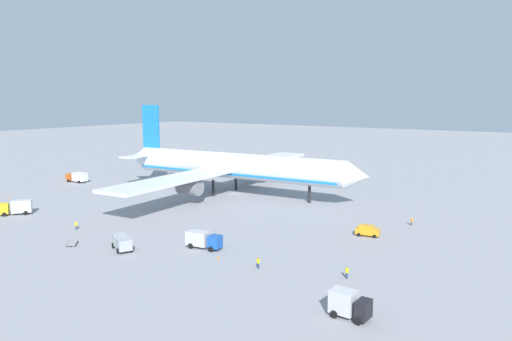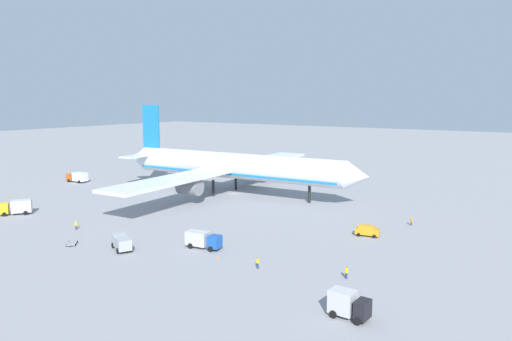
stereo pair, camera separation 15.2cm
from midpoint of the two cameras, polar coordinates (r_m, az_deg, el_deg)
ground_plane at (r=126.98m, az=-2.50°, el=-2.77°), size 600.00×600.00×0.00m
airliner at (r=126.36m, az=-3.03°, el=0.51°), size 73.29×79.94×22.95m
service_truck_0 at (r=116.20m, az=-26.37°, el=-3.87°), size 5.67×6.44×3.10m
service_truck_1 at (r=153.86m, az=-20.28°, el=-0.71°), size 7.05×3.27×2.94m
service_truck_2 at (r=83.38m, az=-15.53°, el=-8.15°), size 5.70×4.30×2.34m
service_truck_3 at (r=57.74m, az=10.88°, el=-15.21°), size 4.70×2.59×3.13m
service_truck_4 at (r=81.58m, az=-6.25°, el=-8.09°), size 6.38×2.91×2.78m
service_van at (r=90.65m, az=13.03°, el=-6.90°), size 4.48×2.64×1.97m
baggage_cart_0 at (r=89.11m, az=-20.84°, el=-8.02°), size 2.81×2.83×0.40m
baggage_cart_1 at (r=193.63m, az=-7.54°, el=1.27°), size 2.76×3.09×1.32m
baggage_cart_2 at (r=173.20m, az=-1.14°, el=0.34°), size 3.37×1.77×0.40m
ground_worker_0 at (r=69.49m, az=10.68°, el=-11.72°), size 0.56×0.56×1.74m
ground_worker_1 at (r=98.58m, az=-20.43°, el=-6.07°), size 0.42×0.42×1.74m
ground_worker_2 at (r=72.14m, az=0.27°, el=-10.84°), size 0.48×0.48×1.68m
ground_worker_3 at (r=100.35m, az=17.90°, el=-5.72°), size 0.45×0.45×1.64m
traffic_cone_0 at (r=178.13m, az=-7.26°, el=0.50°), size 0.36×0.36×0.55m
traffic_cone_1 at (r=76.52m, az=-4.46°, el=-10.18°), size 0.36×0.36×0.55m
traffic_cone_2 at (r=136.06m, az=-27.16°, el=-2.83°), size 0.36×0.36×0.55m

